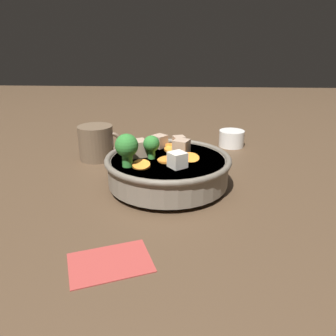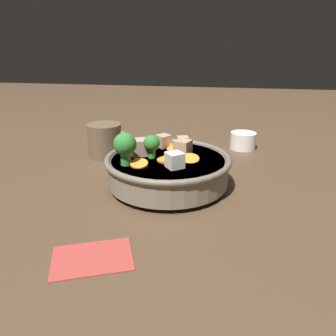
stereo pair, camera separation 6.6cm
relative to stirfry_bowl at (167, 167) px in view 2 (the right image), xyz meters
The scene contains 6 objects.
ground_plane 0.04m from the stirfry_bowl, ahead, with size 3.00×3.00×0.00m, color #4C3826.
stirfry_bowl is the anchor object (origin of this frame).
side_saucer 0.23m from the stirfry_bowl, 103.09° to the left, with size 0.12×0.12×0.01m.
tea_cup 0.33m from the stirfry_bowl, 59.46° to the left, with size 0.07×0.07×0.05m.
dark_mug 0.24m from the stirfry_bowl, 139.86° to the left, with size 0.11×0.09×0.08m.
napkin 0.26m from the stirfry_bowl, 103.95° to the right, with size 0.13×0.11×0.00m.
Camera 2 is at (0.10, -0.61, 0.28)m, focal length 35.00 mm.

